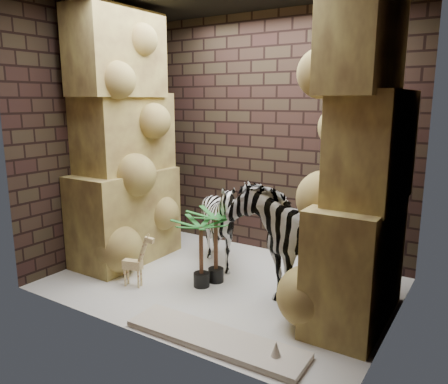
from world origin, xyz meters
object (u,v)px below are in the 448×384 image
Objects in this scene: zebra_right at (290,221)px; zebra_left at (220,229)px; giraffe_toy at (132,259)px; surfboard at (214,339)px; palm_back at (201,253)px; palm_front at (216,246)px.

zebra_right reaches higher than zebra_left.
zebra_right is 1.69m from giraffe_toy.
zebra_right is 1.46m from surfboard.
palm_back is at bearing -150.17° from zebra_right.
surfboard is (0.72, -0.83, -0.35)m from palm_back.
palm_front is 0.52× the size of surfboard.
zebra_left is 0.38m from palm_front.
giraffe_toy is at bearing -122.30° from zebra_left.
zebra_right is 0.93× the size of surfboard.
zebra_left is 1.75× the size of giraffe_toy.
palm_back is 0.48× the size of surfboard.
palm_back is at bearing -107.96° from palm_front.
palm_back is at bearing -81.32° from zebra_left.
zebra_right reaches higher than giraffe_toy.
giraffe_toy is (-0.51, -0.91, -0.18)m from zebra_left.
surfboard is at bearing -56.97° from palm_front.
zebra_right is 0.84m from palm_front.
zebra_right is at bearing 85.41° from surfboard.
zebra_left is 1.42× the size of palm_back.
palm_back reaches higher than surfboard.
giraffe_toy is 0.73m from palm_back.
surfboard is at bearing -61.46° from zebra_left.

